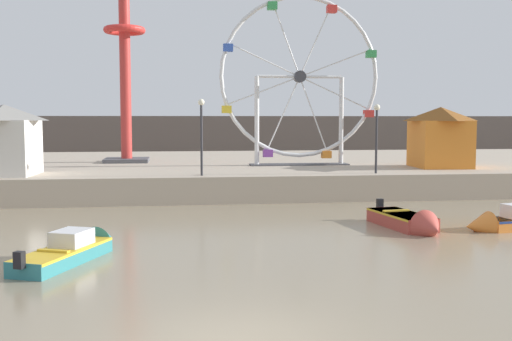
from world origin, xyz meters
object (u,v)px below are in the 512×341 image
(motorboat_faded_red, at_px, (411,222))
(ferris_wheel_white_frame, at_px, (300,80))
(motorboat_teal_painted, at_px, (77,248))
(drop_tower_red_tower, at_px, (125,65))
(carnival_booth_white_ticket, at_px, (5,138))
(carnival_booth_orange_canopy, at_px, (440,136))
(promenade_lamp_near, at_px, (201,125))
(promenade_lamp_far, at_px, (377,128))

(motorboat_faded_red, relative_size, ferris_wheel_white_frame, 0.43)
(motorboat_teal_painted, height_order, drop_tower_red_tower, drop_tower_red_tower)
(carnival_booth_white_ticket, xyz_separation_m, carnival_booth_orange_canopy, (23.55, 1.84, -0.02))
(motorboat_faded_red, bearing_deg, carnival_booth_orange_canopy, 142.39)
(motorboat_teal_painted, xyz_separation_m, ferris_wheel_white_frame, (10.32, 17.70, 6.12))
(motorboat_teal_painted, xyz_separation_m, drop_tower_red_tower, (-0.24, 21.73, 7.27))
(motorboat_faded_red, height_order, promenade_lamp_near, promenade_lamp_near)
(motorboat_faded_red, distance_m, carnival_booth_orange_canopy, 13.91)
(carnival_booth_white_ticket, relative_size, promenade_lamp_far, 1.07)
(carnival_booth_white_ticket, distance_m, promenade_lamp_far, 18.67)
(motorboat_faded_red, xyz_separation_m, carnival_booth_orange_canopy, (6.49, 11.97, 2.84))
(drop_tower_red_tower, xyz_separation_m, carnival_booth_white_ticket, (-5.25, -8.50, -4.42))
(promenade_lamp_far, bearing_deg, drop_tower_red_tower, 143.04)
(promenade_lamp_near, bearing_deg, motorboat_teal_painted, -109.77)
(promenade_lamp_near, bearing_deg, drop_tower_red_tower, 113.68)
(ferris_wheel_white_frame, height_order, carnival_booth_orange_canopy, ferris_wheel_white_frame)
(drop_tower_red_tower, distance_m, carnival_booth_white_ticket, 10.92)
(motorboat_faded_red, height_order, carnival_booth_orange_canopy, carnival_booth_orange_canopy)
(promenade_lamp_near, height_order, promenade_lamp_far, promenade_lamp_near)
(carnival_booth_white_ticket, height_order, carnival_booth_orange_canopy, carnival_booth_white_ticket)
(motorboat_faded_red, height_order, drop_tower_red_tower, drop_tower_red_tower)
(carnival_booth_orange_canopy, bearing_deg, motorboat_faded_red, -114.00)
(motorboat_teal_painted, distance_m, drop_tower_red_tower, 22.91)
(promenade_lamp_near, bearing_deg, motorboat_faded_red, -49.17)
(carnival_booth_white_ticket, bearing_deg, promenade_lamp_far, -2.61)
(motorboat_faded_red, relative_size, promenade_lamp_far, 1.23)
(motorboat_faded_red, height_order, promenade_lamp_far, promenade_lamp_far)
(promenade_lamp_near, bearing_deg, carnival_booth_white_ticket, 170.68)
(carnival_booth_white_ticket, height_order, promenade_lamp_far, promenade_lamp_far)
(carnival_booth_orange_canopy, height_order, promenade_lamp_far, promenade_lamp_far)
(carnival_booth_orange_canopy, height_order, promenade_lamp_near, promenade_lamp_near)
(motorboat_teal_painted, distance_m, carnival_booth_orange_canopy, 23.68)
(carnival_booth_orange_canopy, bearing_deg, carnival_booth_white_ticket, -171.06)
(drop_tower_red_tower, bearing_deg, carnival_booth_orange_canopy, -20.02)
(motorboat_teal_painted, distance_m, promenade_lamp_near, 12.85)
(motorboat_faded_red, bearing_deg, carnival_booth_white_ticket, -129.85)
(promenade_lamp_near, distance_m, promenade_lamp_far, 8.92)
(promenade_lamp_near, bearing_deg, ferris_wheel_white_frame, 44.63)
(motorboat_faded_red, relative_size, drop_tower_red_tower, 0.33)
(motorboat_faded_red, relative_size, promenade_lamp_near, 1.16)
(carnival_booth_orange_canopy, bearing_deg, drop_tower_red_tower, 164.46)
(ferris_wheel_white_frame, height_order, carnival_booth_white_ticket, ferris_wheel_white_frame)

